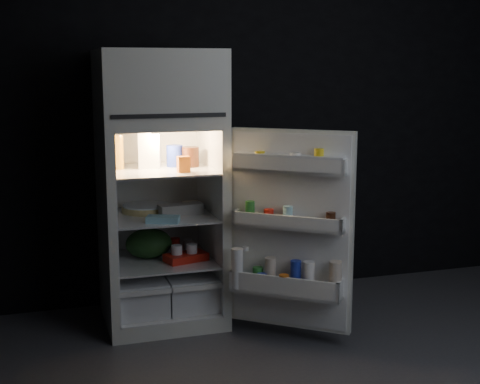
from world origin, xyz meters
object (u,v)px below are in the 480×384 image
object	(u,v)px
egg_carton	(181,209)
yogurt_tray	(186,257)
refrigerator	(159,179)
fridge_door	(290,233)
milk_jug	(149,150)

from	to	relation	value
egg_carton	yogurt_tray	world-z (taller)	egg_carton
egg_carton	yogurt_tray	xyz separation A→B (m)	(0.02, -0.05, -0.31)
refrigerator	fridge_door	world-z (taller)	refrigerator
refrigerator	fridge_door	xyz separation A→B (m)	(0.67, -0.61, -0.27)
egg_carton	yogurt_tray	distance (m)	0.31
milk_jug	yogurt_tray	bearing A→B (deg)	-26.74
refrigerator	yogurt_tray	distance (m)	0.54
fridge_door	milk_jug	distance (m)	1.07
fridge_door	refrigerator	bearing A→B (deg)	137.66
yogurt_tray	fridge_door	bearing A→B (deg)	-57.09
refrigerator	egg_carton	world-z (taller)	refrigerator
egg_carton	refrigerator	bearing A→B (deg)	138.83
refrigerator	yogurt_tray	bearing A→B (deg)	-43.57
milk_jug	refrigerator	bearing A→B (deg)	-17.06
egg_carton	yogurt_tray	bearing A→B (deg)	-76.80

